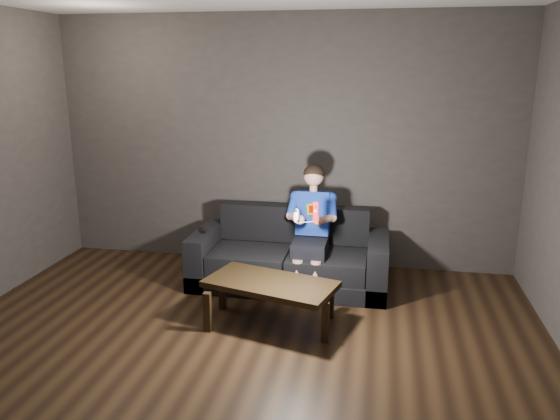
# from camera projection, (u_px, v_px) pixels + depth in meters

# --- Properties ---
(floor) EXTENTS (5.00, 5.00, 0.00)m
(floor) POSITION_uv_depth(u_px,v_px,m) (219.00, 380.00, 3.86)
(floor) COLOR black
(floor) RESTS_ON ground
(back_wall) EXTENTS (5.00, 0.04, 2.70)m
(back_wall) POSITION_uv_depth(u_px,v_px,m) (282.00, 142.00, 5.89)
(back_wall) COLOR #3E3837
(back_wall) RESTS_ON ground
(sofa) EXTENTS (1.94, 0.84, 0.75)m
(sofa) POSITION_uv_depth(u_px,v_px,m) (290.00, 261.00, 5.50)
(sofa) COLOR black
(sofa) RESTS_ON floor
(child) EXTENTS (0.49, 0.60, 1.20)m
(child) POSITION_uv_depth(u_px,v_px,m) (312.00, 221.00, 5.31)
(child) COLOR black
(child) RESTS_ON sofa
(wii_remote_red) EXTENTS (0.05, 0.07, 0.18)m
(wii_remote_red) POSITION_uv_depth(u_px,v_px,m) (316.00, 212.00, 4.80)
(wii_remote_red) COLOR red
(wii_remote_red) RESTS_ON child
(nunchuk_white) EXTENTS (0.07, 0.09, 0.14)m
(nunchuk_white) POSITION_uv_depth(u_px,v_px,m) (296.00, 216.00, 4.85)
(nunchuk_white) COLOR white
(nunchuk_white) RESTS_ON child
(wii_remote_black) EXTENTS (0.08, 0.15, 0.03)m
(wii_remote_black) POSITION_uv_depth(u_px,v_px,m) (204.00, 230.00, 5.51)
(wii_remote_black) COLOR black
(wii_remote_black) RESTS_ON sofa
(coffee_table) EXTENTS (1.19, 0.81, 0.39)m
(coffee_table) POSITION_uv_depth(u_px,v_px,m) (271.00, 287.00, 4.61)
(coffee_table) COLOR black
(coffee_table) RESTS_ON floor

